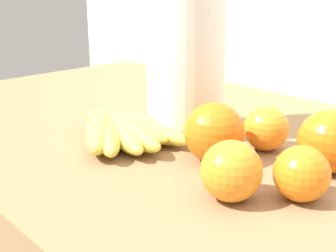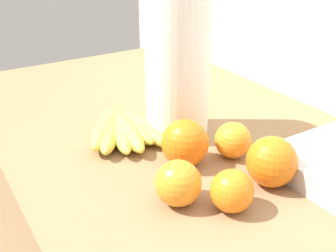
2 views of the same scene
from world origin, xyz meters
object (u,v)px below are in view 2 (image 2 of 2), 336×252
(orange_front, at_px, (233,140))
(orange_right, at_px, (185,143))
(orange_back_right, at_px, (232,191))
(paper_towel_roll, at_px, (177,67))
(orange_far_right, at_px, (178,183))
(banana_bunch, at_px, (121,127))
(orange_back_left, at_px, (272,162))

(orange_front, bearing_deg, orange_right, -104.74)
(orange_right, distance_m, orange_front, 0.09)
(orange_back_right, xyz_separation_m, orange_front, (-0.12, 0.10, 0.00))
(orange_right, distance_m, paper_towel_roll, 0.16)
(orange_front, height_order, orange_far_right, orange_far_right)
(orange_back_right, bearing_deg, orange_front, 139.85)
(orange_far_right, distance_m, paper_towel_roll, 0.26)
(banana_bunch, bearing_deg, orange_back_left, 25.04)
(orange_front, distance_m, orange_far_right, 0.17)
(banana_bunch, relative_size, orange_front, 3.29)
(banana_bunch, relative_size, orange_far_right, 3.06)
(orange_right, relative_size, orange_far_right, 1.17)
(orange_back_right, relative_size, orange_far_right, 0.91)
(orange_back_right, height_order, orange_back_left, orange_back_left)
(orange_back_left, bearing_deg, orange_front, 177.21)
(orange_right, bearing_deg, orange_far_right, -38.78)
(orange_right, height_order, orange_front, orange_right)
(orange_front, bearing_deg, banana_bunch, -142.75)
(orange_back_right, height_order, orange_far_right, orange_far_right)
(banana_bunch, distance_m, orange_back_left, 0.31)
(banana_bunch, distance_m, orange_far_right, 0.25)
(banana_bunch, distance_m, orange_back_right, 0.30)
(orange_front, distance_m, paper_towel_roll, 0.17)
(paper_towel_roll, bearing_deg, orange_back_right, -15.29)
(orange_back_right, bearing_deg, banana_bunch, -173.65)
(banana_bunch, bearing_deg, orange_back_right, 6.35)
(orange_back_right, distance_m, orange_front, 0.16)
(orange_back_left, bearing_deg, orange_back_right, -78.47)
(orange_right, xyz_separation_m, orange_far_right, (0.09, -0.07, -0.01))
(orange_back_right, bearing_deg, orange_right, 174.46)
(orange_right, height_order, orange_far_right, orange_right)
(orange_back_right, xyz_separation_m, paper_towel_roll, (-0.26, 0.07, 0.11))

